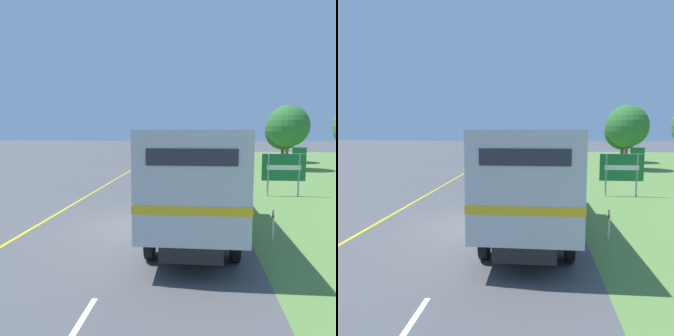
# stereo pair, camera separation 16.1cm
# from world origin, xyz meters

# --- Properties ---
(ground_plane) EXTENTS (200.00, 200.00, 0.00)m
(ground_plane) POSITION_xyz_m (0.00, 0.00, 0.00)
(ground_plane) COLOR #515154
(edge_line_yellow) EXTENTS (0.12, 59.32, 0.01)m
(edge_line_yellow) POSITION_xyz_m (-3.70, 13.39, 0.00)
(edge_line_yellow) COLOR yellow
(edge_line_yellow) RESTS_ON ground
(centre_dash_near) EXTENTS (0.12, 2.60, 0.01)m
(centre_dash_near) POSITION_xyz_m (0.00, 0.18, 0.00)
(centre_dash_near) COLOR white
(centre_dash_near) RESTS_ON ground
(centre_dash_mid_a) EXTENTS (0.12, 2.60, 0.01)m
(centre_dash_mid_a) POSITION_xyz_m (0.00, 6.78, 0.00)
(centre_dash_mid_a) COLOR white
(centre_dash_mid_a) RESTS_ON ground
(centre_dash_mid_b) EXTENTS (0.12, 2.60, 0.01)m
(centre_dash_mid_b) POSITION_xyz_m (0.00, 13.38, 0.00)
(centre_dash_mid_b) COLOR white
(centre_dash_mid_b) RESTS_ON ground
(centre_dash_far) EXTENTS (0.12, 2.60, 0.01)m
(centre_dash_far) POSITION_xyz_m (0.00, 19.98, 0.00)
(centre_dash_far) COLOR white
(centre_dash_far) RESTS_ON ground
(centre_dash_farthest) EXTENTS (0.12, 2.60, 0.01)m
(centre_dash_farthest) POSITION_xyz_m (0.00, 26.58, 0.00)
(centre_dash_farthest) COLOR white
(centre_dash_farthest) RESTS_ON ground
(horse_trailer_truck) EXTENTS (2.61, 8.88, 3.42)m
(horse_trailer_truck) POSITION_xyz_m (1.93, -0.26, 1.94)
(horse_trailer_truck) COLOR black
(horse_trailer_truck) RESTS_ON ground
(lead_car_white) EXTENTS (1.80, 3.94, 1.81)m
(lead_car_white) POSITION_xyz_m (-2.07, 15.92, 0.92)
(lead_car_white) COLOR black
(lead_car_white) RESTS_ON ground
(highway_sign) EXTENTS (2.22, 0.09, 2.56)m
(highway_sign) POSITION_xyz_m (6.54, 6.03, 1.51)
(highway_sign) COLOR #9E9EA3
(highway_sign) RESTS_ON ground
(roadside_tree_mid) EXTENTS (3.65, 3.65, 5.64)m
(roadside_tree_mid) POSITION_xyz_m (9.86, 18.27, 3.81)
(roadside_tree_mid) COLOR brown
(roadside_tree_mid) RESTS_ON ground
(roadside_tree_far) EXTENTS (3.86, 3.86, 5.22)m
(roadside_tree_far) POSITION_xyz_m (11.25, 25.29, 3.29)
(roadside_tree_far) COLOR brown
(roadside_tree_far) RESTS_ON ground
(delineator_post) EXTENTS (0.08, 0.08, 0.95)m
(delineator_post) POSITION_xyz_m (4.43, -1.04, 0.51)
(delineator_post) COLOR white
(delineator_post) RESTS_ON ground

